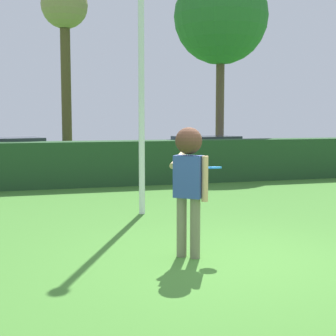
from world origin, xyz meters
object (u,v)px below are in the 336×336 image
birch_tree (65,17)px  parked_car_green (9,154)px  person (189,173)px  frisbee (214,168)px  parked_car_blue (206,151)px  oak_tree (221,18)px  lamppost (141,58)px

birch_tree → parked_car_green: bearing=-159.4°
person → parked_car_green: size_ratio=0.40×
frisbee → parked_car_green: 11.70m
parked_car_green → parked_car_blue: size_ratio=1.00×
parked_car_blue → oak_tree: bearing=53.5°
parked_car_blue → birch_tree: birch_tree is taller
parked_car_green → person: bearing=-76.9°
parked_car_blue → parked_car_green: bearing=175.7°
person → oak_tree: oak_tree is taller
parked_car_blue → oak_tree: 5.66m
person → birch_tree: bearing=92.8°
oak_tree → lamppost: bearing=-120.5°
person → frisbee: person is taller
frisbee → lamppost: lamppost is taller
parked_car_blue → oak_tree: (1.21, 1.63, 5.28)m
oak_tree → birch_tree: 6.27m
frisbee → parked_car_green: parked_car_green is taller
parked_car_blue → birch_tree: size_ratio=0.65×
parked_car_green → frisbee: bearing=-74.4°
parked_car_green → oak_tree: size_ratio=0.57×
parked_car_green → lamppost: bearing=-71.5°
lamppost → oak_tree: bearing=59.5°
frisbee → oak_tree: size_ratio=0.03×
person → frisbee: 0.52m
parked_car_green → oak_tree: (8.31, 1.10, 5.28)m
oak_tree → person: bearing=-114.1°
frisbee → parked_car_blue: (3.97, 10.73, -0.53)m
parked_car_blue → birch_tree: 7.15m
parked_car_green → parked_car_blue: 7.13m
person → parked_car_blue: person is taller
person → birch_tree: size_ratio=0.26×
frisbee → parked_car_green: bearing=105.6°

